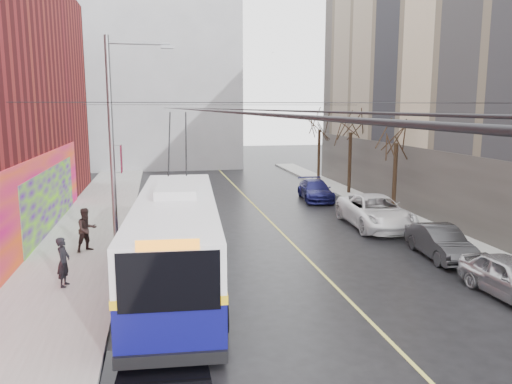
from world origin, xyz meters
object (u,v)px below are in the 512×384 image
Objects in this scene: tree_far at (320,120)px; trolleybus at (177,238)px; pedestrian_b at (87,230)px; streetlight_pole at (116,143)px; pedestrian_a at (63,262)px; tree_mid at (351,121)px; parked_car_d at (315,190)px; tree_near at (397,130)px; following_car at (191,200)px; parked_car_a at (512,278)px; parked_car_b at (440,242)px; parked_car_c at (375,212)px.

tree_far reaches higher than trolleybus.
trolleybus reaches higher than pedestrian_b.
streetlight_pole reaches higher than pedestrian_a.
streetlight_pole is at bearing -139.35° from tree_mid.
tree_mid reaches higher than parked_car_d.
parked_car_d is (-3.05, -1.62, -4.58)m from tree_mid.
tree_near is 1.36× the size of following_car.
trolleybus is 3.18× the size of parked_car_a.
parked_car_d is at bearing 90.35° from parked_car_a.
following_car is 8.94m from pedestrian_b.
tree_mid is at bearing 55.26° from trolleybus.
tree_mid is 1.02× the size of tree_far.
tree_near reaches higher than parked_car_b.
tree_far is 3.51× the size of pedestrian_b.
tree_mid is at bearing 79.34° from parked_car_c.
tree_far is at bearing 64.67° from trolleybus.
pedestrian_b is at bearing -131.26° from tree_far.
parked_car_d is at bearing -109.51° from tree_far.
tree_near is 1.07× the size of parked_car_c.
parked_car_a is at bearing -95.24° from pedestrian_a.
pedestrian_b is (0.21, 4.31, 0.07)m from pedestrian_a.
tree_near is 7.01m from tree_mid.
trolleybus is at bearing -90.37° from following_car.
parked_car_a is 18.26m from parked_car_d.
parked_car_a is at bearing -52.48° from following_car.
tree_mid is 7.00m from tree_far.
parked_car_a is at bearing -14.61° from trolleybus.
following_car is (-11.66, -11.47, -4.34)m from tree_far.
parked_car_d is (-0.69, 8.06, -0.15)m from parked_car_c.
trolleybus is (-12.94, -16.29, -3.58)m from tree_mid.
streetlight_pole is 1.51× the size of parked_car_c.
tree_near is at bearing 81.00° from parked_car_b.
tree_mid is 13.26m from following_car.
parked_car_d is (-3.05, -8.62, -4.46)m from tree_far.
streetlight_pole is 2.19× the size of parked_car_b.
pedestrian_a is (-16.80, -9.23, -3.96)m from tree_near.
parked_car_d is at bearing 1.65° from pedestrian_b.
tree_near is at bearing -19.08° from pedestrian_b.
parked_car_a is at bearing -96.20° from tree_mid.
streetlight_pole is at bearing -162.40° from parked_car_c.
parked_car_c is 8.09m from parked_car_d.
trolleybus is at bearing -144.98° from parked_car_c.
pedestrian_b is at bearing -168.03° from parked_car_c.
parked_car_a is 16.49m from pedestrian_b.
following_car is (1.28, 11.81, -0.88)m from trolleybus.
tree_far is at bearing 82.94° from parked_car_a.
parked_car_a is 0.99× the size of parked_car_b.
parked_car_a is 18.08m from following_car.
parked_car_a is 2.34× the size of pedestrian_a.
tree_far is at bearing 90.00° from tree_near.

